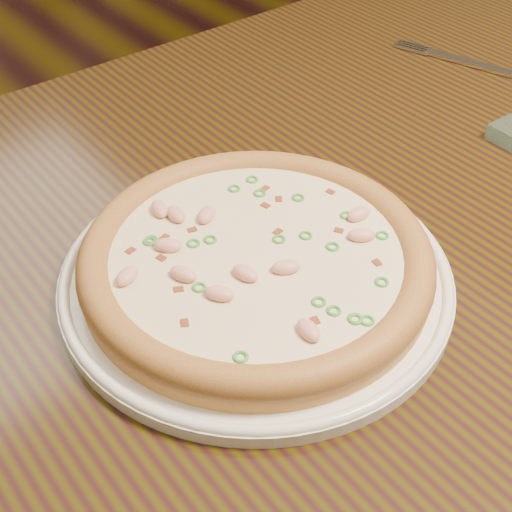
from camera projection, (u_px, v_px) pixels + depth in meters
ground at (269, 430)px, 1.39m from camera, size 9.00×9.00×0.00m
hero_table at (315, 276)px, 0.77m from camera, size 1.20×0.80×0.75m
plate at (256, 275)px, 0.61m from camera, size 0.34×0.34×0.02m
pizza at (256, 259)px, 0.60m from camera, size 0.30×0.30×0.03m
fork at (461, 60)px, 0.93m from camera, size 0.07×0.17×0.00m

